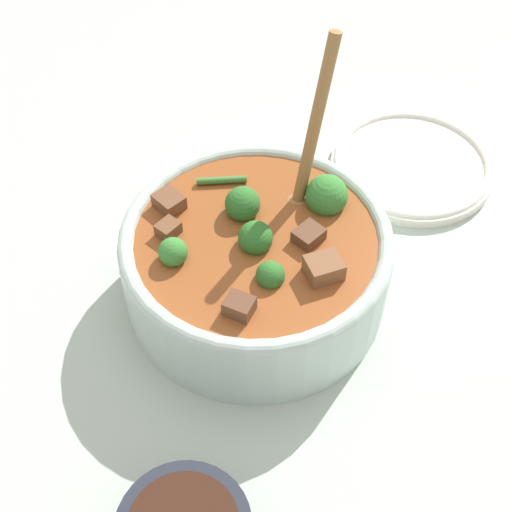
{
  "coord_description": "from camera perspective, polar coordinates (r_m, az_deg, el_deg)",
  "views": [
    {
      "loc": [
        -0.03,
        0.45,
        0.59
      ],
      "look_at": [
        0.0,
        0.0,
        0.06
      ],
      "focal_mm": 50.0,
      "sensor_mm": 36.0,
      "label": 1
    }
  ],
  "objects": [
    {
      "name": "stew_bowl",
      "position": [
        0.7,
        0.04,
        -0.25
      ],
      "size": [
        0.26,
        0.26,
        0.26
      ],
      "color": "#B2C6BC",
      "rests_on": "ground_plane"
    },
    {
      "name": "empty_plate",
      "position": [
        0.88,
        12.35,
        7.15
      ],
      "size": [
        0.19,
        0.19,
        0.02
      ],
      "color": "silver",
      "rests_on": "ground_plane"
    },
    {
      "name": "ground_plane",
      "position": [
        0.74,
        -0.0,
        -2.98
      ],
      "size": [
        4.0,
        4.0,
        0.0
      ],
      "primitive_type": "plane",
      "color": "#ADBCAD"
    }
  ]
}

